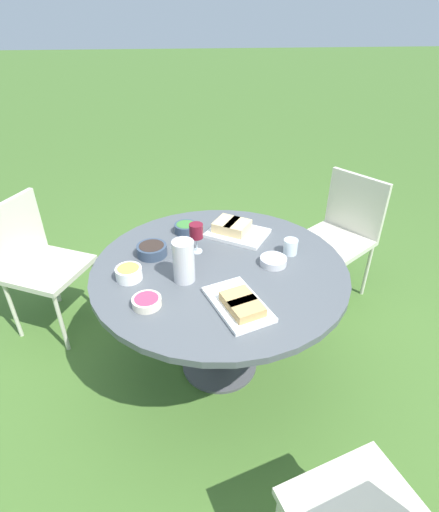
# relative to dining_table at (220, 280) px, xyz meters

# --- Properties ---
(ground_plane) EXTENTS (40.00, 40.00, 0.00)m
(ground_plane) POSITION_rel_dining_table_xyz_m (0.00, 0.00, -0.63)
(ground_plane) COLOR #446B2B
(dining_table) EXTENTS (1.32, 1.32, 0.73)m
(dining_table) POSITION_rel_dining_table_xyz_m (0.00, 0.00, 0.00)
(dining_table) COLOR #4C4C51
(dining_table) RESTS_ON ground_plane
(chair_near_left) EXTENTS (0.60, 0.60, 0.89)m
(chair_near_left) POSITION_rel_dining_table_xyz_m (-0.95, -0.69, -0.11)
(chair_near_left) COLOR beige
(chair_near_left) RESTS_ON ground_plane
(chair_near_right) EXTENTS (0.56, 0.57, 0.89)m
(chair_near_right) POSITION_rel_dining_table_xyz_m (1.11, -0.51, -0.11)
(chair_near_right) COLOR beige
(chair_near_right) RESTS_ON ground_plane
(water_pitcher) EXTENTS (0.11, 0.11, 0.22)m
(water_pitcher) POSITION_rel_dining_table_xyz_m (0.18, 0.10, 0.20)
(water_pitcher) COLOR silver
(water_pitcher) RESTS_ON dining_table
(wine_glass) EXTENTS (0.07, 0.07, 0.17)m
(wine_glass) POSITION_rel_dining_table_xyz_m (0.11, -0.15, 0.21)
(wine_glass) COLOR silver
(wine_glass) RESTS_ON dining_table
(platter_bread_main) EXTENTS (0.41, 0.38, 0.08)m
(platter_bread_main) POSITION_rel_dining_table_xyz_m (-0.12, -0.33, 0.12)
(platter_bread_main) COLOR white
(platter_bread_main) RESTS_ON dining_table
(platter_charcuterie) EXTENTS (0.31, 0.39, 0.06)m
(platter_charcuterie) POSITION_rel_dining_table_xyz_m (-0.06, 0.35, 0.12)
(platter_charcuterie) COLOR white
(platter_charcuterie) RESTS_ON dining_table
(bowl_fries) EXTENTS (0.13, 0.13, 0.06)m
(bowl_fries) POSITION_rel_dining_table_xyz_m (0.45, 0.07, 0.13)
(bowl_fries) COLOR white
(bowl_fries) RESTS_ON dining_table
(bowl_salad) EXTENTS (0.13, 0.13, 0.05)m
(bowl_salad) POSITION_rel_dining_table_xyz_m (0.16, -0.37, 0.12)
(bowl_salad) COLOR #334256
(bowl_salad) RESTS_ON dining_table
(bowl_olives) EXTENTS (0.16, 0.16, 0.06)m
(bowl_olives) POSITION_rel_dining_table_xyz_m (0.35, -0.14, 0.13)
(bowl_olives) COLOR #334256
(bowl_olives) RESTS_ON dining_table
(bowl_dip_red) EXTENTS (0.13, 0.13, 0.04)m
(bowl_dip_red) POSITION_rel_dining_table_xyz_m (0.35, 0.29, 0.11)
(bowl_dip_red) COLOR beige
(bowl_dip_red) RESTS_ON dining_table
(bowl_dip_cream) EXTENTS (0.14, 0.14, 0.04)m
(bowl_dip_cream) POSITION_rel_dining_table_xyz_m (-0.28, 0.01, 0.11)
(bowl_dip_cream) COLOR silver
(bowl_dip_cream) RESTS_ON dining_table
(cup_water_near) EXTENTS (0.08, 0.08, 0.08)m
(cup_water_near) POSITION_rel_dining_table_xyz_m (-0.39, -0.09, 0.13)
(cup_water_near) COLOR silver
(cup_water_near) RESTS_ON dining_table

